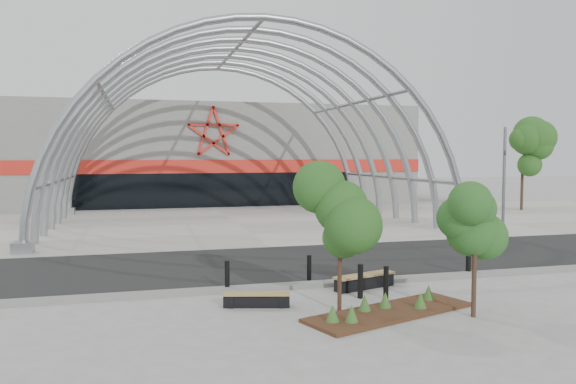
% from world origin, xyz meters
% --- Properties ---
extents(ground, '(140.00, 140.00, 0.00)m').
position_xyz_m(ground, '(0.00, 0.00, 0.00)').
color(ground, gray).
rests_on(ground, ground).
extents(road, '(140.00, 7.00, 0.02)m').
position_xyz_m(road, '(0.00, 3.50, 0.01)').
color(road, black).
rests_on(road, ground).
extents(forecourt, '(60.00, 17.00, 0.04)m').
position_xyz_m(forecourt, '(0.00, 15.50, 0.02)').
color(forecourt, '#A29D92').
rests_on(forecourt, ground).
extents(kerb, '(60.00, 0.50, 0.12)m').
position_xyz_m(kerb, '(0.00, -0.25, 0.06)').
color(kerb, slate).
rests_on(kerb, ground).
extents(arena_building, '(34.00, 15.24, 8.00)m').
position_xyz_m(arena_building, '(0.00, 33.45, 3.99)').
color(arena_building, slate).
rests_on(arena_building, ground).
extents(vault_canopy, '(20.80, 15.80, 20.36)m').
position_xyz_m(vault_canopy, '(0.00, 15.50, 0.02)').
color(vault_canopy, '#90959A').
rests_on(vault_canopy, ground).
extents(planting_bed, '(4.86, 2.90, 0.49)m').
position_xyz_m(planting_bed, '(0.60, -3.58, 0.12)').
color(planting_bed, '#351D13').
rests_on(planting_bed, ground).
extents(signal_pole, '(0.31, 0.76, 5.35)m').
position_xyz_m(signal_pole, '(11.99, 7.63, 2.80)').
color(signal_pole, slate).
rests_on(signal_pole, ground).
extents(street_tree_0, '(1.51, 1.51, 3.44)m').
position_xyz_m(street_tree_0, '(-0.48, -3.00, 2.47)').
color(street_tree_0, '#341A13').
rests_on(street_tree_0, ground).
extents(street_tree_1, '(1.46, 1.46, 3.45)m').
position_xyz_m(street_tree_1, '(2.54, -4.35, 2.48)').
color(street_tree_1, black).
rests_on(street_tree_1, ground).
extents(bench_0, '(1.82, 0.81, 0.37)m').
position_xyz_m(bench_0, '(-2.46, -2.06, 0.18)').
color(bench_0, black).
rests_on(bench_0, ground).
extents(bench_1, '(2.10, 1.05, 0.43)m').
position_xyz_m(bench_1, '(1.08, -0.91, 0.21)').
color(bench_1, black).
rests_on(bench_1, ground).
extents(bollard_0, '(0.14, 0.14, 0.89)m').
position_xyz_m(bollard_0, '(-2.95, -0.12, 0.44)').
color(bollard_0, black).
rests_on(bollard_0, ground).
extents(bollard_1, '(0.14, 0.14, 0.86)m').
position_xyz_m(bollard_1, '(-0.28, 0.33, 0.43)').
color(bollard_1, black).
rests_on(bollard_1, ground).
extents(bollard_2, '(0.15, 0.15, 0.97)m').
position_xyz_m(bollard_2, '(0.52, -1.94, 0.48)').
color(bollard_2, black).
rests_on(bollard_2, ground).
extents(bollard_3, '(0.15, 0.15, 0.91)m').
position_xyz_m(bollard_3, '(1.20, -2.17, 0.46)').
color(bollard_3, black).
rests_on(bollard_3, ground).
extents(bollard_4, '(0.16, 0.16, 1.01)m').
position_xyz_m(bollard_4, '(5.18, 0.00, 0.51)').
color(bollard_4, black).
rests_on(bollard_4, ground).
extents(bg_tree_1, '(2.70, 2.70, 5.91)m').
position_xyz_m(bg_tree_1, '(21.00, 18.00, 4.25)').
color(bg_tree_1, black).
rests_on(bg_tree_1, ground).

